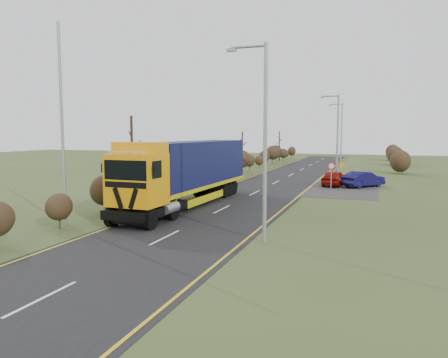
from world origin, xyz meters
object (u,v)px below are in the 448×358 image
at_px(speed_sign, 331,170).
at_px(streetlight_near, 263,135).
at_px(car_red_hatchback, 334,178).
at_px(lorry, 187,169).
at_px(car_blue_sedan, 363,179).

bearing_deg(speed_sign, streetlight_near, -93.16).
bearing_deg(streetlight_near, car_red_hatchback, 87.11).
bearing_deg(lorry, speed_sign, 58.48).
bearing_deg(car_red_hatchback, speed_sign, 95.21).
height_order(lorry, speed_sign, lorry).
bearing_deg(lorry, car_blue_sedan, 55.64).
height_order(lorry, car_red_hatchback, lorry).
distance_m(lorry, streetlight_near, 10.74).
xyz_separation_m(car_red_hatchback, streetlight_near, (-1.14, -22.52, 4.09)).
relative_size(car_red_hatchback, speed_sign, 1.85).
bearing_deg(streetlight_near, lorry, 132.45).
height_order(streetlight_near, speed_sign, streetlight_near).
distance_m(car_blue_sedan, speed_sign, 3.61).
bearing_deg(car_red_hatchback, streetlight_near, 93.02).
xyz_separation_m(car_red_hatchback, car_blue_sedan, (2.59, -0.15, -0.02)).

